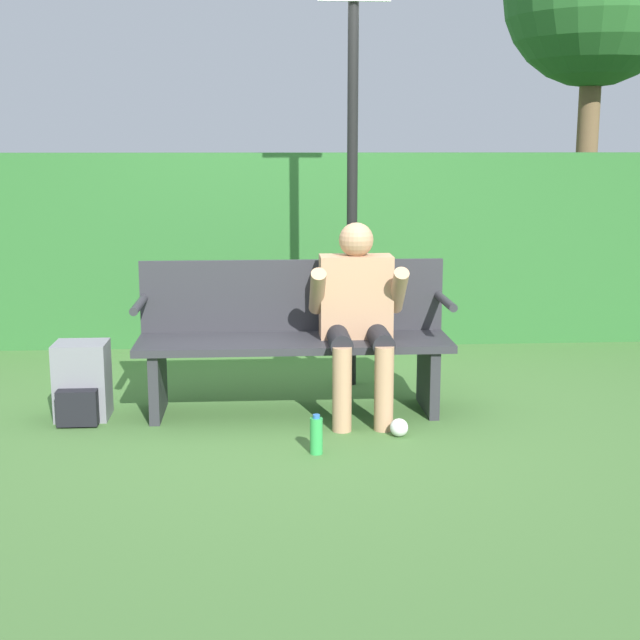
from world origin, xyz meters
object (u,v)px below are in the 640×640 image
object	(u,v)px
backpack	(82,383)
signpost	(353,143)
water_bottle	(316,435)
park_bench	(294,336)
person_seated	(357,309)
parked_car	(100,193)

from	to	relation	value
backpack	signpost	bearing A→B (deg)	21.82
water_bottle	park_bench	bearing A→B (deg)	96.14
park_bench	backpack	size ratio (longest dim) A/B	4.09
person_seated	backpack	size ratio (longest dim) A/B	2.50
signpost	parked_car	world-z (taller)	signpost
park_bench	signpost	bearing A→B (deg)	53.24
parked_car	person_seated	bearing A→B (deg)	-68.33
parked_car	backpack	bearing A→B (deg)	-75.31
park_bench	water_bottle	distance (m)	0.90
park_bench	person_seated	size ratio (longest dim) A/B	1.64
person_seated	parked_car	bearing A→B (deg)	106.37
backpack	signpost	xyz separation A→B (m)	(1.67, 0.67, 1.39)
park_bench	water_bottle	xyz separation A→B (m)	(0.09, -0.82, -0.36)
park_bench	signpost	xyz separation A→B (m)	(0.41, 0.55, 1.15)
backpack	parked_car	xyz separation A→B (m)	(-2.11, 12.75, 0.44)
water_bottle	parked_car	world-z (taller)	parked_car
backpack	person_seated	bearing A→B (deg)	-0.01
backpack	parked_car	world-z (taller)	parked_car
water_bottle	person_seated	bearing A→B (deg)	67.74
person_seated	signpost	xyz separation A→B (m)	(0.03, 0.67, 0.97)
person_seated	park_bench	bearing A→B (deg)	162.03
park_bench	parked_car	distance (m)	13.07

